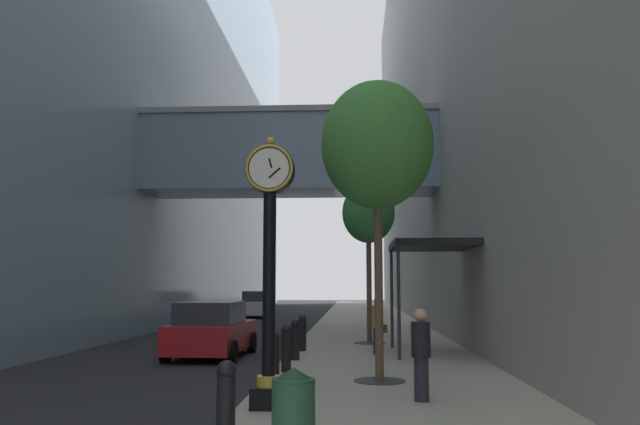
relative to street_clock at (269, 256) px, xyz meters
name	(u,v)px	position (x,y,z in m)	size (l,w,h in m)	color
ground_plane	(314,328)	(-0.54, 20.94, -2.66)	(110.00, 110.00, 0.00)	#262628
sidewalk_right	(369,323)	(2.22, 23.94, -2.59)	(5.51, 80.00, 0.14)	#ADA593
building_block_left	(120,38)	(-12.05, 23.89, 13.73)	(21.88, 80.00, 32.88)	#849EB2
building_block_right	(496,41)	(9.47, 23.94, 13.11)	(9.00, 80.00, 31.52)	gray
street_clock	(269,256)	(0.00, 0.00, 0.00)	(0.84, 0.55, 4.58)	black
bollard_nearest	(226,403)	(-0.17, -2.68, -1.94)	(0.25, 0.25, 1.10)	black
bollard_third	(274,359)	(-0.17, 2.01, -1.94)	(0.25, 0.25, 1.10)	black
bollard_fourth	(286,347)	(-0.17, 4.35, -1.94)	(0.25, 0.25, 1.10)	black
bollard_fifth	(295,338)	(-0.17, 6.70, -1.94)	(0.25, 0.25, 1.10)	black
bollard_sixth	(302,332)	(-0.17, 9.04, -1.94)	(0.25, 0.25, 1.10)	black
street_tree_near	(377,146)	(1.96, 3.03, 2.55)	(2.47, 2.47, 6.51)	#333335
street_tree_mid_near	(368,214)	(1.96, 11.66, 1.99)	(1.86, 1.86, 5.63)	#333335
trash_bin	(293,411)	(0.70, -2.97, -1.98)	(0.53, 0.53, 1.05)	#234C33
pedestrian_walking	(378,325)	(2.12, 8.07, -1.65)	(0.52, 0.48, 1.65)	#23232D
pedestrian_by_clock	(421,352)	(2.61, 0.78, -1.67)	(0.40, 0.40, 1.61)	#23232D
storefront_awning	(430,247)	(3.73, 8.45, 0.63)	(2.40, 3.60, 3.30)	black
car_red_near	(211,330)	(-2.85, 8.35, -1.85)	(2.23, 4.15, 1.66)	#AD191E
car_white_mid	(257,305)	(-4.97, 30.98, -1.83)	(2.01, 4.37, 1.72)	silver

